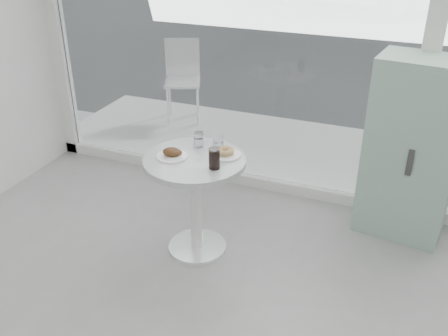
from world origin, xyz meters
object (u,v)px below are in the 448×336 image
at_px(mint_cabinet, 412,150).
at_px(plate_donut, 225,153).
at_px(water_tumbler_b, 218,144).
at_px(cola_glass, 214,159).
at_px(plate_fritter, 172,154).
at_px(water_tumbler_a, 199,140).
at_px(patio_chair, 183,75).
at_px(main_table, 195,186).

bearing_deg(mint_cabinet, plate_donut, -140.74).
height_order(water_tumbler_b, cola_glass, cola_glass).
distance_m(plate_fritter, cola_glass, 0.34).
bearing_deg(plate_fritter, water_tumbler_a, 67.22).
height_order(mint_cabinet, cola_glass, mint_cabinet).
relative_size(water_tumbler_a, cola_glass, 0.75).
xyz_separation_m(patio_chair, water_tumbler_b, (1.32, -2.11, 0.25)).
distance_m(plate_fritter, plate_donut, 0.37).
distance_m(plate_donut, water_tumbler_a, 0.25).
bearing_deg(cola_glass, mint_cabinet, 37.72).
distance_m(patio_chair, water_tumbler_a, 2.40).
bearing_deg(cola_glass, plate_fritter, 172.65).
xyz_separation_m(plate_fritter, cola_glass, (0.33, -0.04, 0.04)).
bearing_deg(water_tumbler_b, patio_chair, 122.00).
bearing_deg(patio_chair, plate_fritter, -89.05).
height_order(plate_donut, cola_glass, cola_glass).
xyz_separation_m(main_table, water_tumbler_a, (-0.05, 0.19, 0.27)).
bearing_deg(cola_glass, patio_chair, 120.51).
bearing_deg(cola_glass, water_tumbler_a, 130.97).
xyz_separation_m(water_tumbler_a, water_tumbler_b, (0.16, -0.02, 0.00)).
xyz_separation_m(plate_donut, water_tumbler_a, (-0.23, 0.07, 0.03)).
relative_size(plate_donut, cola_glass, 1.52).
bearing_deg(main_table, plate_fritter, -165.19).
bearing_deg(plate_donut, water_tumbler_a, 163.56).
bearing_deg(main_table, patio_chair, 117.93).
bearing_deg(plate_fritter, cola_glass, -7.35).
bearing_deg(water_tumbler_b, mint_cabinet, 27.80).
xyz_separation_m(mint_cabinet, patio_chair, (-2.61, 1.43, -0.12)).
distance_m(plate_donut, water_tumbler_b, 0.10).
bearing_deg(main_table, mint_cabinet, 31.46).
bearing_deg(water_tumbler_a, main_table, -74.24).
bearing_deg(patio_chair, water_tumbler_b, -81.57).
relative_size(patio_chair, water_tumbler_b, 7.74).
height_order(main_table, mint_cabinet, mint_cabinet).
xyz_separation_m(main_table, plate_fritter, (-0.15, -0.04, 0.25)).
distance_m(plate_fritter, water_tumbler_b, 0.34).
bearing_deg(water_tumbler_b, water_tumbler_a, 174.14).
bearing_deg(water_tumbler_a, water_tumbler_b, -5.86).
relative_size(main_table, cola_glass, 5.28).
bearing_deg(water_tumbler_a, cola_glass, -49.03).
bearing_deg(water_tumbler_b, cola_glass, -73.36).
relative_size(mint_cabinet, patio_chair, 1.51).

